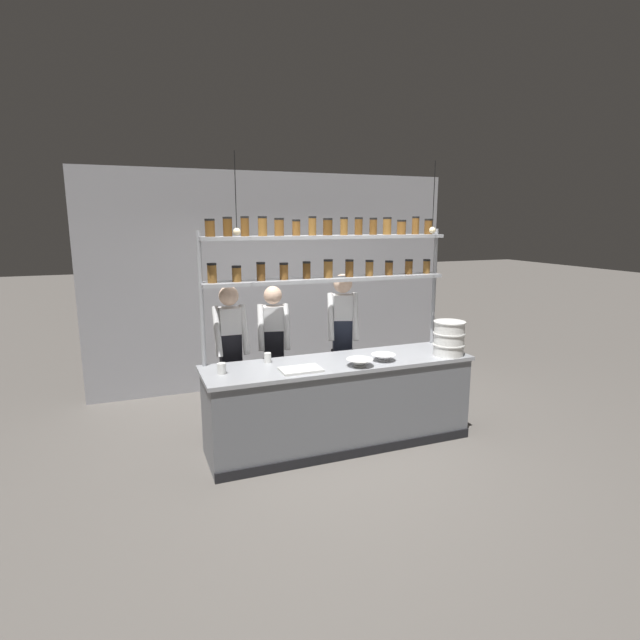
# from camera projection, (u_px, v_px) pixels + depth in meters

# --- Properties ---
(ground_plane) EXTENTS (40.00, 40.00, 0.00)m
(ground_plane) POSITION_uv_depth(u_px,v_px,m) (339.00, 443.00, 5.38)
(ground_plane) COLOR #5B5651
(back_wall) EXTENTS (5.25, 0.12, 3.02)m
(back_wall) POSITION_uv_depth(u_px,v_px,m) (277.00, 281.00, 7.17)
(back_wall) COLOR #939399
(back_wall) RESTS_ON ground_plane
(prep_counter) EXTENTS (2.85, 0.76, 0.92)m
(prep_counter) POSITION_uv_depth(u_px,v_px,m) (340.00, 403.00, 5.29)
(prep_counter) COLOR slate
(prep_counter) RESTS_ON ground_plane
(spice_shelf_unit) EXTENTS (2.73, 0.28, 2.40)m
(spice_shelf_unit) POSITION_uv_depth(u_px,v_px,m) (327.00, 260.00, 5.29)
(spice_shelf_unit) COLOR #999BA0
(spice_shelf_unit) RESTS_ON ground_plane
(chef_left) EXTENTS (0.36, 0.29, 1.68)m
(chef_left) POSITION_uv_depth(u_px,v_px,m) (231.00, 351.00, 5.43)
(chef_left) COLOR black
(chef_left) RESTS_ON ground_plane
(chef_center) EXTENTS (0.40, 0.33, 1.63)m
(chef_center) POSITION_uv_depth(u_px,v_px,m) (274.00, 346.00, 5.74)
(chef_center) COLOR black
(chef_center) RESTS_ON ground_plane
(chef_right) EXTENTS (0.42, 0.35, 1.75)m
(chef_right) POSITION_uv_depth(u_px,v_px,m) (342.00, 335.00, 5.93)
(chef_right) COLOR black
(chef_right) RESTS_ON ground_plane
(container_stack) EXTENTS (0.34, 0.34, 0.37)m
(container_stack) POSITION_uv_depth(u_px,v_px,m) (449.00, 338.00, 5.39)
(container_stack) COLOR white
(container_stack) RESTS_ON prep_counter
(cutting_board) EXTENTS (0.40, 0.26, 0.02)m
(cutting_board) POSITION_uv_depth(u_px,v_px,m) (301.00, 370.00, 4.86)
(cutting_board) COLOR silver
(cutting_board) RESTS_ON prep_counter
(prep_bowl_near_left) EXTENTS (0.28, 0.28, 0.08)m
(prep_bowl_near_left) POSITION_uv_depth(u_px,v_px,m) (360.00, 363.00, 5.00)
(prep_bowl_near_left) COLOR silver
(prep_bowl_near_left) RESTS_ON prep_counter
(prep_bowl_center_front) EXTENTS (0.25, 0.25, 0.07)m
(prep_bowl_center_front) POSITION_uv_depth(u_px,v_px,m) (383.00, 358.00, 5.20)
(prep_bowl_center_front) COLOR white
(prep_bowl_center_front) RESTS_ON prep_counter
(serving_cup_front) EXTENTS (0.07, 0.07, 0.10)m
(serving_cup_front) POSITION_uv_depth(u_px,v_px,m) (268.00, 358.00, 5.14)
(serving_cup_front) COLOR silver
(serving_cup_front) RESTS_ON prep_counter
(serving_cup_by_board) EXTENTS (0.08, 0.08, 0.11)m
(serving_cup_by_board) POSITION_uv_depth(u_px,v_px,m) (222.00, 369.00, 4.75)
(serving_cup_by_board) COLOR silver
(serving_cup_by_board) RESTS_ON prep_counter
(pendant_light_row) EXTENTS (2.18, 0.07, 0.75)m
(pendant_light_row) POSITION_uv_depth(u_px,v_px,m) (342.00, 227.00, 4.93)
(pendant_light_row) COLOR black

